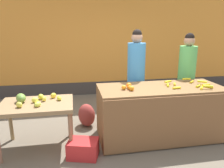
% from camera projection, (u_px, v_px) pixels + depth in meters
% --- Properties ---
extents(ground_plane, '(24.00, 24.00, 0.00)m').
position_uv_depth(ground_plane, '(129.00, 139.00, 3.78)').
color(ground_plane, '#665B4C').
extents(market_wall_back, '(9.67, 0.23, 3.48)m').
position_uv_depth(market_wall_back, '(104.00, 34.00, 6.05)').
color(market_wall_back, orange).
rests_on(market_wall_back, ground).
extents(fruit_stall_counter, '(2.10, 0.89, 0.91)m').
position_uv_depth(fruit_stall_counter, '(160.00, 113.00, 3.74)').
color(fruit_stall_counter, brown).
rests_on(fruit_stall_counter, ground).
extents(side_table_wooden, '(1.10, 0.78, 0.75)m').
position_uv_depth(side_table_wooden, '(37.00, 109.00, 3.35)').
color(side_table_wooden, olive).
rests_on(side_table_wooden, ground).
extents(banana_bunch_pile, '(0.76, 0.61, 0.07)m').
position_uv_depth(banana_bunch_pile, '(191.00, 84.00, 3.70)').
color(banana_bunch_pile, gold).
rests_on(banana_bunch_pile, fruit_stall_counter).
extents(orange_pile, '(0.19, 0.25, 0.09)m').
position_uv_depth(orange_pile, '(128.00, 87.00, 3.49)').
color(orange_pile, orange).
rests_on(orange_pile, fruit_stall_counter).
extents(mango_papaya_pile, '(0.73, 0.50, 0.14)m').
position_uv_depth(mango_papaya_pile, '(32.00, 99.00, 3.35)').
color(mango_papaya_pile, yellow).
rests_on(mango_papaya_pile, side_table_wooden).
extents(vendor_woman_blue_shirt, '(0.34, 0.34, 1.85)m').
position_uv_depth(vendor_woman_blue_shirt, '(136.00, 77.00, 4.24)').
color(vendor_woman_blue_shirt, '#33333D').
rests_on(vendor_woman_blue_shirt, ground).
extents(vendor_woman_green_shirt, '(0.34, 0.34, 1.78)m').
position_uv_depth(vendor_woman_green_shirt, '(186.00, 77.00, 4.40)').
color(vendor_woman_green_shirt, '#33333D').
rests_on(vendor_woman_green_shirt, ground).
extents(produce_crate, '(0.51, 0.43, 0.26)m').
position_uv_depth(produce_crate, '(83.00, 149.00, 3.24)').
color(produce_crate, red).
rests_on(produce_crate, ground).
extents(produce_sack, '(0.45, 0.47, 0.45)m').
position_uv_depth(produce_sack, '(87.00, 115.00, 4.23)').
color(produce_sack, maroon).
rests_on(produce_sack, ground).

